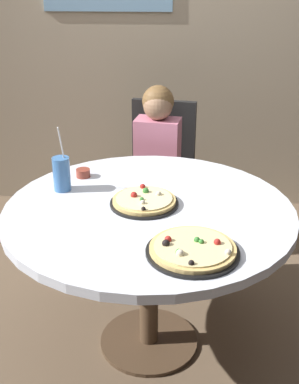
% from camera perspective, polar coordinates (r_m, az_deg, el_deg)
% --- Properties ---
extents(ground_plane, '(8.00, 8.00, 0.00)m').
position_cam_1_polar(ground_plane, '(2.62, -0.07, -16.58)').
color(ground_plane, brown).
extents(wall_with_window, '(5.20, 0.14, 2.90)m').
position_cam_1_polar(wall_with_window, '(3.66, 1.59, 20.44)').
color(wall_with_window, tan).
rests_on(wall_with_window, ground_plane).
extents(dining_table, '(1.27, 1.27, 0.75)m').
position_cam_1_polar(dining_table, '(2.24, -0.08, -3.84)').
color(dining_table, silver).
rests_on(dining_table, ground_plane).
extents(chair_wooden, '(0.46, 0.46, 0.95)m').
position_cam_1_polar(chair_wooden, '(3.17, 1.25, 2.55)').
color(chair_wooden, black).
rests_on(chair_wooden, ground_plane).
extents(diner_child, '(0.31, 0.43, 1.08)m').
position_cam_1_polar(diner_child, '(3.02, 0.60, 0.46)').
color(diner_child, '#3F4766').
rests_on(diner_child, ground_plane).
extents(pizza_veggie, '(0.30, 0.30, 0.05)m').
position_cam_1_polar(pizza_veggie, '(2.21, -0.61, -1.03)').
color(pizza_veggie, black).
rests_on(pizza_veggie, dining_table).
extents(pizza_cheese, '(0.35, 0.35, 0.05)m').
position_cam_1_polar(pizza_cheese, '(1.86, 4.89, -6.50)').
color(pizza_cheese, black).
rests_on(pizza_cheese, dining_table).
extents(soda_cup, '(0.08, 0.08, 0.31)m').
position_cam_1_polar(soda_cup, '(2.36, -9.91, 2.05)').
color(soda_cup, '#3F72B2').
rests_on(soda_cup, dining_table).
extents(sauce_bowl, '(0.07, 0.07, 0.04)m').
position_cam_1_polar(sauce_bowl, '(2.52, -7.52, 2.15)').
color(sauce_bowl, brown).
rests_on(sauce_bowl, dining_table).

